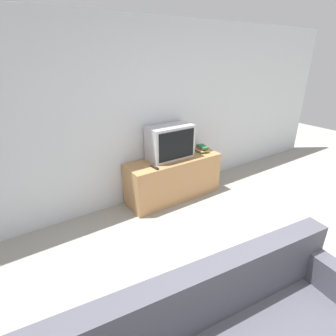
{
  "coord_description": "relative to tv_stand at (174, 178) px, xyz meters",
  "views": [
    {
      "loc": [
        -1.47,
        -0.31,
        2.13
      ],
      "look_at": [
        0.2,
        2.15,
        0.83
      ],
      "focal_mm": 28.0,
      "sensor_mm": 36.0,
      "label": 1
    }
  ],
  "objects": [
    {
      "name": "book_stack",
      "position": [
        0.56,
        -0.0,
        0.38
      ],
      "size": [
        0.17,
        0.22,
        0.1
      ],
      "color": "#2D753D",
      "rests_on": "tv_stand"
    },
    {
      "name": "wall_back",
      "position": [
        -0.69,
        0.3,
        0.97
      ],
      "size": [
        9.0,
        0.06,
        2.6
      ],
      "color": "silver",
      "rests_on": "ground_plane"
    },
    {
      "name": "tv_stand",
      "position": [
        0.0,
        0.0,
        0.0
      ],
      "size": [
        1.53,
        0.51,
        0.66
      ],
      "color": "tan",
      "rests_on": "ground_plane"
    },
    {
      "name": "television",
      "position": [
        -0.02,
        0.07,
        0.58
      ],
      "size": [
        0.69,
        0.37,
        0.5
      ],
      "color": "silver",
      "rests_on": "tv_stand"
    },
    {
      "name": "remote_on_stand",
      "position": [
        -0.43,
        -0.14,
        0.34
      ],
      "size": [
        0.05,
        0.16,
        0.02
      ],
      "rotation": [
        0.0,
        0.0,
        0.09
      ],
      "color": "black",
      "rests_on": "tv_stand"
    }
  ]
}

